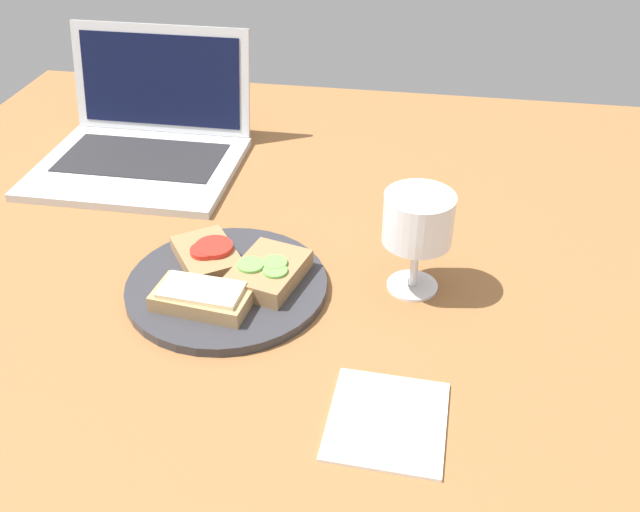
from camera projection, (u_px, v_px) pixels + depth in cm
name	position (u px, v px, depth cm)	size (l,w,h in cm)	color
wooden_table	(302.00, 304.00, 90.76)	(140.00, 140.00, 3.00)	brown
plate	(227.00, 286.00, 90.43)	(25.51, 25.51, 1.26)	#333338
sandwich_with_tomato	(207.00, 254.00, 93.05)	(11.61, 12.39, 2.59)	#937047
sandwich_with_cheese	(202.00, 297.00, 85.40)	(12.18, 7.37, 2.64)	#A88456
sandwich_with_cucumber	(268.00, 272.00, 89.62)	(10.01, 12.01, 2.81)	#937047
wine_glass	(418.00, 222.00, 85.69)	(8.61, 8.61, 13.41)	white
laptop	(145.00, 138.00, 119.10)	(32.16, 30.01, 19.27)	silver
napkin	(387.00, 421.00, 72.34)	(11.87, 12.79, 0.40)	white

